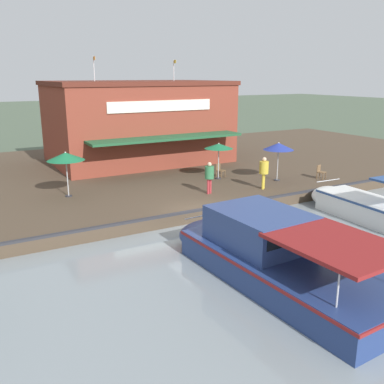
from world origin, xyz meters
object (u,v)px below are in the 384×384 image
at_px(waterfront_restaurant, 138,121).
at_px(patio_umbrella_by_entrance, 279,146).
at_px(person_mid_patio, 264,169).
at_px(person_near_entrance, 209,174).
at_px(motorboat_far_downstream, 267,252).
at_px(patio_umbrella_near_quay_edge, 219,146).
at_px(motorboat_nearest_quay, 362,206).
at_px(cafe_chair_under_first_umbrella, 321,171).
at_px(patio_umbrella_mid_patio_left, 66,157).
at_px(cafe_chair_mid_patio, 220,170).

distance_m(waterfront_restaurant, patio_umbrella_by_entrance, 11.29).
bearing_deg(person_mid_patio, patio_umbrella_by_entrance, 120.45).
height_order(person_near_entrance, motorboat_far_downstream, person_near_entrance).
height_order(patio_umbrella_near_quay_edge, patio_umbrella_by_entrance, patio_umbrella_by_entrance).
distance_m(person_mid_patio, motorboat_far_downstream, 9.75).
relative_size(patio_umbrella_by_entrance, motorboat_nearest_quay, 0.36).
bearing_deg(cafe_chair_under_first_umbrella, patio_umbrella_near_quay_edge, -119.19).
relative_size(patio_umbrella_mid_patio_left, motorboat_nearest_quay, 0.36).
relative_size(person_mid_patio, person_near_entrance, 1.05).
relative_size(waterfront_restaurant, person_near_entrance, 7.19).
height_order(patio_umbrella_by_entrance, cafe_chair_mid_patio, patio_umbrella_by_entrance).
relative_size(patio_umbrella_mid_patio_left, person_near_entrance, 1.38).
xyz_separation_m(patio_umbrella_near_quay_edge, motorboat_far_downstream, (11.00, -5.04, -1.77)).
bearing_deg(patio_umbrella_near_quay_edge, waterfront_restaurant, -166.17).
distance_m(waterfront_restaurant, motorboat_nearest_quay, 17.41).
bearing_deg(waterfront_restaurant, cafe_chair_under_first_umbrella, 34.04).
height_order(patio_umbrella_by_entrance, person_mid_patio, patio_umbrella_by_entrance).
xyz_separation_m(patio_umbrella_mid_patio_left, patio_umbrella_near_quay_edge, (0.48, 9.10, -0.11)).
bearing_deg(cafe_chair_under_first_umbrella, person_mid_patio, -87.29).
bearing_deg(motorboat_far_downstream, patio_umbrella_mid_patio_left, -160.52).
bearing_deg(patio_umbrella_mid_patio_left, person_near_entrance, 65.08).
distance_m(patio_umbrella_near_quay_edge, cafe_chair_under_first_umbrella, 6.52).
height_order(cafe_chair_mid_patio, motorboat_nearest_quay, motorboat_nearest_quay).
bearing_deg(person_mid_patio, motorboat_nearest_quay, 21.55).
bearing_deg(patio_umbrella_mid_patio_left, motorboat_nearest_quay, 53.39).
relative_size(waterfront_restaurant, cafe_chair_under_first_umbrella, 14.69).
bearing_deg(cafe_chair_mid_patio, cafe_chair_under_first_umbrella, 56.37).
height_order(waterfront_restaurant, motorboat_nearest_quay, waterfront_restaurant).
bearing_deg(person_mid_patio, cafe_chair_mid_patio, -171.51).
distance_m(waterfront_restaurant, person_near_entrance, 10.86).
xyz_separation_m(cafe_chair_mid_patio, motorboat_nearest_quay, (8.81, 2.58, -0.41)).
height_order(patio_umbrella_near_quay_edge, motorboat_far_downstream, patio_umbrella_near_quay_edge).
xyz_separation_m(cafe_chair_under_first_umbrella, person_near_entrance, (-0.41, -7.83, 0.62)).
bearing_deg(person_mid_patio, patio_umbrella_mid_patio_left, -110.78).
height_order(patio_umbrella_near_quay_edge, person_near_entrance, patio_umbrella_near_quay_edge).
bearing_deg(patio_umbrella_near_quay_edge, motorboat_far_downstream, -24.60).
height_order(cafe_chair_under_first_umbrella, motorboat_far_downstream, motorboat_far_downstream).
relative_size(person_near_entrance, motorboat_nearest_quay, 0.26).
relative_size(waterfront_restaurant, motorboat_nearest_quay, 1.90).
xyz_separation_m(patio_umbrella_mid_patio_left, cafe_chair_under_first_umbrella, (3.57, 14.63, -1.67)).
xyz_separation_m(patio_umbrella_mid_patio_left, cafe_chair_mid_patio, (0.12, 9.44, -1.67)).
xyz_separation_m(waterfront_restaurant, person_mid_patio, (11.33, 2.86, -1.76)).
relative_size(motorboat_nearest_quay, motorboat_far_downstream, 0.68).
height_order(patio_umbrella_mid_patio_left, cafe_chair_under_first_umbrella, patio_umbrella_mid_patio_left).
bearing_deg(waterfront_restaurant, cafe_chair_mid_patio, 16.83).
bearing_deg(waterfront_restaurant, patio_umbrella_mid_patio_left, -43.36).
bearing_deg(patio_umbrella_mid_patio_left, waterfront_restaurant, 136.64).
bearing_deg(patio_umbrella_near_quay_edge, motorboat_nearest_quay, 19.07).
xyz_separation_m(waterfront_restaurant, cafe_chair_mid_patio, (7.66, 2.32, -2.44)).
height_order(patio_umbrella_mid_patio_left, person_mid_patio, patio_umbrella_mid_patio_left).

